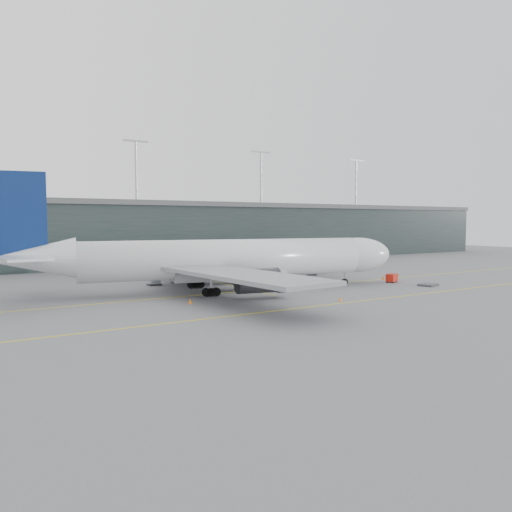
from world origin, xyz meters
TOP-DOWN VIEW (x-y plane):
  - ground at (0.00, 0.00)m, footprint 320.00×320.00m
  - taxiline_a at (0.00, -4.00)m, footprint 160.00×0.25m
  - taxiline_b at (0.00, -20.00)m, footprint 160.00×0.25m
  - taxiline_lead_main at (5.00, 20.00)m, footprint 0.25×60.00m
  - terminal at (-0.00, 58.00)m, footprint 240.00×36.00m
  - main_aircraft at (1.14, -2.33)m, footprint 59.62×55.24m
  - jet_bridge at (28.44, 20.75)m, footprint 17.44×44.05m
  - gse_cart at (30.30, -8.30)m, footprint 2.48×2.01m
  - baggage_dolly at (31.84, -14.56)m, footprint 3.57×3.16m
  - uld_a at (-5.37, 9.50)m, footprint 2.12×1.73m
  - uld_b at (-0.96, 10.77)m, footprint 2.14×1.86m
  - uld_c at (1.13, 9.45)m, footprint 2.20×1.86m
  - cone_nose at (32.34, -4.37)m, footprint 0.47×0.47m
  - cone_wing_stbd at (9.39, -18.71)m, footprint 0.40×0.40m
  - cone_wing_port at (9.21, 11.10)m, footprint 0.49×0.49m
  - cone_tail at (-8.07, -10.24)m, footprint 0.46×0.46m

SIDE VIEW (x-z plane):
  - ground at x=0.00m, z-range 0.00..0.00m
  - taxiline_a at x=0.00m, z-range 0.00..0.02m
  - taxiline_b at x=0.00m, z-range 0.00..0.02m
  - taxiline_lead_main at x=5.00m, z-range 0.00..0.02m
  - baggage_dolly at x=31.84m, z-range 0.03..0.33m
  - cone_wing_stbd at x=9.39m, z-range 0.00..0.64m
  - cone_tail at x=-8.07m, z-range 0.00..0.73m
  - cone_nose at x=32.34m, z-range 0.00..0.75m
  - cone_wing_port at x=9.21m, z-range 0.00..0.77m
  - gse_cart at x=30.30m, z-range 0.08..1.54m
  - uld_b at x=-0.96m, z-range 0.04..1.72m
  - uld_c at x=1.13m, z-range 0.05..1.87m
  - uld_a at x=-5.37m, z-range 0.05..1.93m
  - jet_bridge at x=28.44m, z-range 1.46..7.34m
  - main_aircraft at x=1.14m, z-range -3.69..13.12m
  - terminal at x=0.00m, z-range -6.88..22.12m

